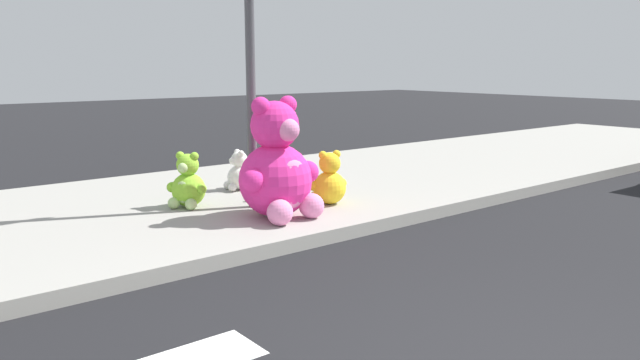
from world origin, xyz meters
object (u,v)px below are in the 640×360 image
plush_pink_large (278,170)px  plush_lime (188,185)px  sign_pole (250,63)px  plush_yellow (329,182)px  plush_white (238,174)px  plush_brown (284,183)px

plush_pink_large → plush_lime: size_ratio=2.03×
sign_pole → plush_yellow: (0.82, -0.43, -1.43)m
sign_pole → plush_pink_large: bearing=-94.5°
plush_white → plush_yellow: (0.42, -1.43, 0.04)m
plush_lime → plush_brown: size_ratio=1.29×
plush_white → plush_brown: (0.15, -0.87, -0.01)m
sign_pole → plush_lime: bearing=140.8°
sign_pole → plush_yellow: bearing=-27.9°
plush_lime → plush_white: bearing=26.2°
plush_white → plush_brown: 0.88m
plush_lime → plush_brown: bearing=-17.9°
plush_white → plush_lime: (-1.01, -0.50, 0.05)m
plush_white → plush_lime: bearing=-153.8°
plush_pink_large → plush_lime: bearing=117.4°
plush_pink_large → plush_brown: size_ratio=2.61×
plush_white → plush_yellow: size_ratio=0.83×
plush_pink_large → sign_pole: bearing=85.5°
plush_pink_large → plush_yellow: size_ratio=2.04×
sign_pole → plush_brown: size_ratio=6.19×
plush_brown → plush_lime: bearing=162.1°
plush_white → plush_pink_large: bearing=-105.7°
plush_lime → plush_yellow: plush_lime is taller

